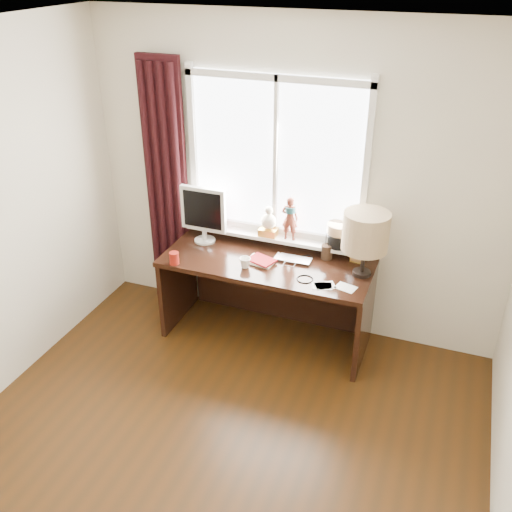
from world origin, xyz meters
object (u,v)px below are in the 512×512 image
at_px(laptop, 293,259).
at_px(table_lamp, 366,232).
at_px(desk, 270,281).
at_px(mug, 245,262).
at_px(monitor, 203,212).
at_px(red_cup, 174,258).

bearing_deg(laptop, table_lamp, -2.68).
height_order(desk, table_lamp, table_lamp).
bearing_deg(mug, monitor, 148.48).
bearing_deg(monitor, mug, -31.52).
bearing_deg(red_cup, desk, 30.40).
xyz_separation_m(mug, desk, (0.13, 0.25, -0.29)).
relative_size(laptop, monitor, 0.61).
distance_m(mug, monitor, 0.62).
relative_size(desk, monitor, 3.47).
bearing_deg(table_lamp, monitor, 176.25).
xyz_separation_m(laptop, red_cup, (-0.87, -0.38, 0.04)).
bearing_deg(monitor, desk, -4.68).
bearing_deg(laptop, desk, 176.26).
bearing_deg(red_cup, table_lamp, 13.98).
distance_m(laptop, monitor, 0.86).
relative_size(red_cup, monitor, 0.21).
distance_m(desk, table_lamp, 0.97).
xyz_separation_m(mug, table_lamp, (0.88, 0.21, 0.32)).
xyz_separation_m(desk, monitor, (-0.62, 0.05, 0.52)).
xyz_separation_m(red_cup, monitor, (0.06, 0.45, 0.23)).
distance_m(red_cup, table_lamp, 1.51).
bearing_deg(desk, mug, -116.59).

